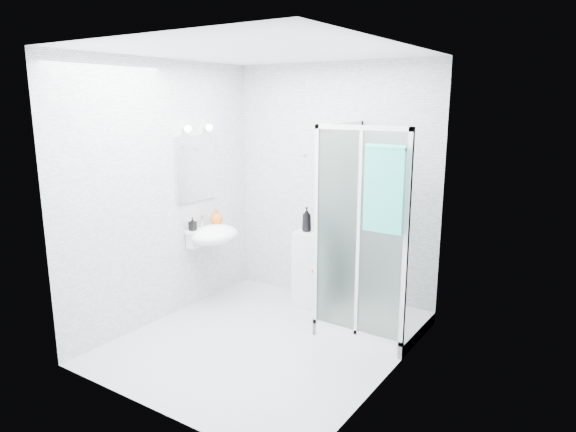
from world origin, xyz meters
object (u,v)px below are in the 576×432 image
Objects in this scene: shower_enclosure at (365,287)px; shampoo_bottle_b at (320,222)px; wall_basin at (213,235)px; storage_cabinet at (313,269)px; shampoo_bottle_a at (307,219)px; hand_towel at (384,187)px; soap_dispenser_black at (193,224)px; soap_dispenser_orange at (217,217)px.

shower_enclosure is 8.70× the size of shampoo_bottle_b.
shampoo_bottle_b is at bearing 30.93° from wall_basin.
shower_enclosure is at bearing -25.32° from storage_cabinet.
shower_enclosure is at bearing -15.57° from shampoo_bottle_a.
wall_basin is at bearing 177.53° from hand_towel.
shower_enclosure is 0.88m from shampoo_bottle_b.
hand_towel reaches higher than soap_dispenser_black.
wall_basin is 1.02m from shampoo_bottle_a.
shampoo_bottle_a is (-0.06, -0.04, 0.55)m from storage_cabinet.
storage_cabinet is 1.38m from soap_dispenser_black.
shower_enclosure is 11.27× the size of soap_dispenser_orange.
shampoo_bottle_b is 1.30× the size of soap_dispenser_orange.
shampoo_bottle_a is 0.15m from shampoo_bottle_b.
storage_cabinet is 5.79× the size of soap_dispenser_black.
hand_towel is 5.07× the size of soap_dispenser_black.
shampoo_bottle_b is (0.99, 0.59, 0.16)m from wall_basin.
soap_dispenser_black is at bearing -143.88° from shampoo_bottle_a.
shampoo_bottle_b is at bearing 21.40° from soap_dispenser_orange.
soap_dispenser_orange is at bearing 172.96° from hand_towel.
hand_towel is 2.15m from soap_dispenser_orange.
hand_towel is 1.32m from shampoo_bottle_b.
shower_enclosure is at bearing -22.48° from shampoo_bottle_b.
storage_cabinet is 4.73× the size of soap_dispenser_orange.
shampoo_bottle_b is (-0.99, 0.68, -0.55)m from hand_towel.
soap_dispenser_orange is (-1.74, -0.15, 0.50)m from shower_enclosure.
shampoo_bottle_a reaches higher than soap_dispenser_black.
shampoo_bottle_a reaches higher than storage_cabinet.
wall_basin is at bearing -147.55° from shampoo_bottle_a.
hand_towel is 2.18m from soap_dispenser_black.
storage_cabinet is (-0.75, 0.27, -0.03)m from shower_enclosure.
soap_dispenser_black is (-1.03, -0.75, 0.52)m from storage_cabinet.
storage_cabinet is 0.56m from shampoo_bottle_a.
hand_towel is 1.39m from shampoo_bottle_a.
soap_dispenser_black is (-0.97, -0.71, -0.04)m from shampoo_bottle_a.
wall_basin is at bearing -169.19° from shower_enclosure.
storage_cabinet is 0.54m from shampoo_bottle_b.
shampoo_bottle_b is at bearing 157.52° from shower_enclosure.
shower_enclosure is 1.72m from wall_basin.
hand_towel is (1.07, -0.67, 1.09)m from storage_cabinet.
soap_dispenser_black is at bearing -145.57° from shampoo_bottle_b.
soap_dispenser_orange is at bearing -163.21° from storage_cabinet.
wall_basin is 0.25m from soap_dispenser_black.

